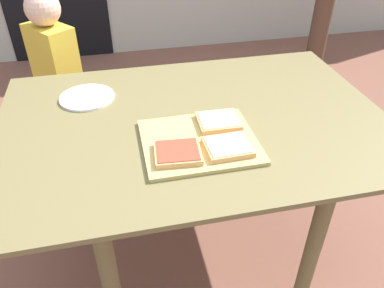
% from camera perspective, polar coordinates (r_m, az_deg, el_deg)
% --- Properties ---
extents(ground_plane, '(16.00, 16.00, 0.00)m').
position_cam_1_polar(ground_plane, '(1.90, 0.28, -15.73)').
color(ground_plane, brown).
extents(dining_table, '(1.41, 0.97, 0.75)m').
position_cam_1_polar(dining_table, '(1.46, 0.35, -0.09)').
color(dining_table, brown).
rests_on(dining_table, ground).
extents(cutting_board, '(0.37, 0.32, 0.01)m').
position_cam_1_polar(cutting_board, '(1.26, 1.08, 0.38)').
color(cutting_board, tan).
rests_on(cutting_board, dining_table).
extents(pizza_slice_near_right, '(0.15, 0.13, 0.02)m').
position_cam_1_polar(pizza_slice_near_right, '(1.21, 5.36, -0.39)').
color(pizza_slice_near_right, '#E5A664').
rests_on(pizza_slice_near_right, cutting_board).
extents(pizza_slice_far_right, '(0.15, 0.13, 0.02)m').
position_cam_1_polar(pizza_slice_far_right, '(1.34, 3.97, 3.44)').
color(pizza_slice_far_right, '#E5A664').
rests_on(pizza_slice_far_right, cutting_board).
extents(pizza_slice_near_left, '(0.15, 0.14, 0.02)m').
position_cam_1_polar(pizza_slice_near_left, '(1.18, -2.15, -1.29)').
color(pizza_slice_near_left, '#E5A664').
rests_on(pizza_slice_near_left, cutting_board).
extents(plate_white_left, '(0.21, 0.21, 0.01)m').
position_cam_1_polar(plate_white_left, '(1.57, -15.43, 6.74)').
color(plate_white_left, white).
rests_on(plate_white_left, dining_table).
extents(child_left, '(0.26, 0.28, 1.06)m').
position_cam_1_polar(child_left, '(2.08, -19.20, 8.68)').
color(child_left, '#344B41').
rests_on(child_left, ground).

